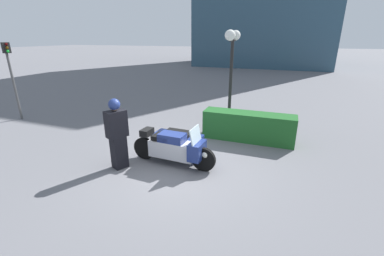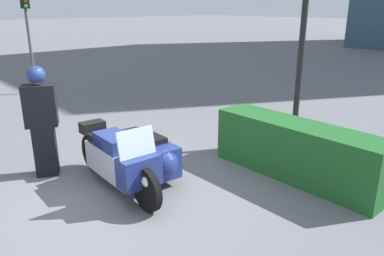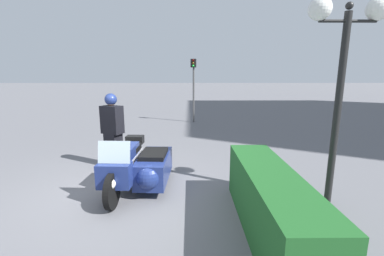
{
  "view_description": "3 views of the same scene",
  "coord_description": "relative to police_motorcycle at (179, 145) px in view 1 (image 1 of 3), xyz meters",
  "views": [
    {
      "loc": [
        2.46,
        -5.55,
        3.29
      ],
      "look_at": [
        0.25,
        0.44,
        1.0
      ],
      "focal_mm": 24.0,
      "sensor_mm": 36.0,
      "label": 1
    },
    {
      "loc": [
        4.61,
        -2.55,
        2.77
      ],
      "look_at": [
        0.08,
        1.48,
        0.78
      ],
      "focal_mm": 35.0,
      "sensor_mm": 36.0,
      "label": 2
    },
    {
      "loc": [
        4.83,
        1.44,
        2.28
      ],
      "look_at": [
        -0.75,
        1.49,
        1.14
      ],
      "focal_mm": 24.0,
      "sensor_mm": 36.0,
      "label": 3
    }
  ],
  "objects": [
    {
      "name": "police_motorcycle",
      "position": [
        0.0,
        0.0,
        0.0
      ],
      "size": [
        2.42,
        1.23,
        1.15
      ],
      "rotation": [
        0.0,
        0.0,
        -0.05
      ],
      "color": "black",
      "rests_on": "ground"
    },
    {
      "name": "traffic_light_far",
      "position": [
        -7.7,
        1.22,
        1.58
      ],
      "size": [
        0.22,
        0.28,
        3.07
      ],
      "rotation": [
        0.0,
        0.0,
        -0.19
      ],
      "color": "#4C4C4C",
      "rests_on": "ground"
    },
    {
      "name": "twin_lamp_post",
      "position": [
        0.62,
        3.56,
        2.32
      ],
      "size": [
        0.37,
        1.3,
        3.51
      ],
      "color": "black",
      "rests_on": "ground"
    },
    {
      "name": "officer_rider",
      "position": [
        -1.31,
        -0.9,
        0.52
      ],
      "size": [
        0.5,
        0.59,
        1.86
      ],
      "rotation": [
        0.0,
        0.0,
        2.68
      ],
      "color": "black",
      "rests_on": "ground"
    },
    {
      "name": "ground_plane",
      "position": [
        0.14,
        -0.42,
        -0.46
      ],
      "size": [
        160.0,
        160.0,
        0.0
      ],
      "primitive_type": "plane",
      "color": "slate"
    },
    {
      "name": "hedge_bush_curbside",
      "position": [
        1.58,
        2.18,
        0.01
      ],
      "size": [
        2.96,
        0.7,
        0.94
      ],
      "primitive_type": "cube",
      "color": "#1E5623",
      "rests_on": "ground"
    }
  ]
}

